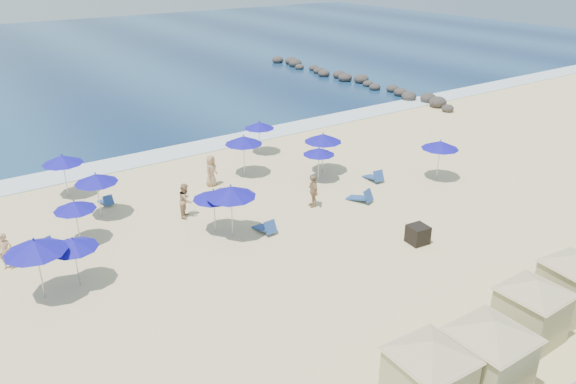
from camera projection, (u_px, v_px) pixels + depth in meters
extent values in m
plane|color=beige|center=(307.00, 252.00, 25.06)|extent=(160.00, 160.00, 0.00)
cube|color=#0D254B|center=(30.00, 62.00, 66.38)|extent=(160.00, 80.00, 0.06)
cube|color=white|center=(166.00, 154.00, 36.69)|extent=(160.00, 2.50, 0.08)
ellipsoid|color=#2A2423|center=(448.00, 108.00, 46.21)|extent=(1.00, 1.00, 0.65)
ellipsoid|color=#2A2423|center=(438.00, 102.00, 47.54)|extent=(1.48, 1.48, 0.96)
ellipsoid|color=#2A2423|center=(428.00, 98.00, 48.93)|extent=(1.40, 1.40, 0.91)
ellipsoid|color=#2A2423|center=(409.00, 96.00, 49.62)|extent=(1.32, 1.32, 0.86)
ellipsoid|color=#2A2423|center=(400.00, 92.00, 51.01)|extent=(1.24, 1.24, 0.81)
ellipsoid|color=#2A2423|center=(393.00, 89.00, 52.40)|extent=(1.16, 1.16, 0.75)
ellipsoid|color=#2A2423|center=(375.00, 87.00, 53.09)|extent=(1.08, 1.08, 0.70)
ellipsoid|color=#2A2423|center=(368.00, 84.00, 54.48)|extent=(1.00, 1.00, 0.65)
ellipsoid|color=#2A2423|center=(361.00, 79.00, 55.81)|extent=(1.48, 1.48, 0.96)
ellipsoid|color=#2A2423|center=(345.00, 78.00, 56.50)|extent=(1.40, 1.40, 0.91)
ellipsoid|color=#2A2423|center=(339.00, 75.00, 57.89)|extent=(1.32, 1.32, 0.86)
ellipsoid|color=#2A2423|center=(324.00, 74.00, 58.59)|extent=(1.24, 1.24, 0.81)
ellipsoid|color=#2A2423|center=(319.00, 71.00, 59.98)|extent=(1.16, 1.16, 0.75)
ellipsoid|color=#2A2423|center=(314.00, 68.00, 61.36)|extent=(1.08, 1.08, 0.70)
ellipsoid|color=#2A2423|center=(299.00, 67.00, 62.06)|extent=(1.00, 1.00, 0.65)
ellipsoid|color=#2A2423|center=(295.00, 63.00, 63.39)|extent=(1.48, 1.48, 0.96)
ellipsoid|color=#2A2423|center=(291.00, 61.00, 64.77)|extent=(1.40, 1.40, 0.91)
ellipsoid|color=#2A2423|center=(278.00, 60.00, 65.47)|extent=(1.32, 1.32, 0.86)
cube|color=black|center=(418.00, 234.00, 25.66)|extent=(0.94, 0.94, 0.85)
cube|color=tan|center=(428.00, 383.00, 16.15)|extent=(2.06, 2.06, 1.97)
cube|color=tan|center=(431.00, 355.00, 15.75)|extent=(2.16, 2.16, 0.08)
pyramid|color=tan|center=(433.00, 341.00, 15.55)|extent=(4.32, 4.32, 0.49)
cube|color=tan|center=(487.00, 362.00, 16.89)|extent=(2.05, 2.05, 2.04)
cube|color=tan|center=(492.00, 335.00, 16.48)|extent=(2.16, 2.16, 0.08)
pyramid|color=tan|center=(495.00, 321.00, 16.28)|extent=(4.47, 4.47, 0.51)
cube|color=tan|center=(530.00, 315.00, 19.16)|extent=(1.93, 1.93, 1.90)
cube|color=tan|center=(535.00, 292.00, 18.78)|extent=(2.02, 2.02, 0.08)
pyramid|color=tan|center=(538.00, 280.00, 18.58)|extent=(4.16, 4.16, 0.47)
cube|color=tan|center=(572.00, 288.00, 20.70)|extent=(2.08, 2.08, 1.90)
cylinder|color=#A5A8AD|center=(41.00, 275.00, 21.37)|extent=(0.06, 0.06, 2.09)
cone|color=#130E98|center=(35.00, 246.00, 20.87)|extent=(2.31, 2.31, 0.50)
sphere|color=#130E98|center=(33.00, 239.00, 20.75)|extent=(0.09, 0.09, 0.09)
cylinder|color=#A5A8AD|center=(78.00, 226.00, 25.51)|extent=(0.05, 0.05, 1.71)
cone|color=#130E98|center=(74.00, 206.00, 25.11)|extent=(1.89, 1.89, 0.41)
sphere|color=#130E98|center=(74.00, 201.00, 25.01)|extent=(0.07, 0.07, 0.07)
cylinder|color=#A5A8AD|center=(77.00, 266.00, 22.25)|extent=(0.05, 0.05, 1.74)
cone|color=#130E98|center=(73.00, 244.00, 21.84)|extent=(1.92, 1.92, 0.41)
sphere|color=#130E98|center=(72.00, 238.00, 21.74)|extent=(0.07, 0.07, 0.07)
cylinder|color=#A5A8AD|center=(99.00, 199.00, 27.93)|extent=(0.05, 0.05, 1.92)
cone|color=#130E98|center=(96.00, 178.00, 27.47)|extent=(2.12, 2.12, 0.45)
sphere|color=#130E98|center=(95.00, 173.00, 27.36)|extent=(0.08, 0.08, 0.08)
cylinder|color=#A5A8AD|center=(232.00, 216.00, 26.00)|extent=(0.06, 0.06, 2.10)
cone|color=#130E98|center=(231.00, 192.00, 25.50)|extent=(2.32, 2.32, 0.50)
sphere|color=#130E98|center=(231.00, 185.00, 25.38)|extent=(0.09, 0.09, 0.09)
cylinder|color=#A5A8AD|center=(215.00, 215.00, 26.43)|extent=(0.05, 0.05, 1.79)
cone|color=#130E98|center=(213.00, 195.00, 26.01)|extent=(1.98, 1.98, 0.42)
sphere|color=#130E98|center=(213.00, 189.00, 25.90)|extent=(0.08, 0.08, 0.08)
cylinder|color=#A5A8AD|center=(244.00, 159.00, 33.07)|extent=(0.05, 0.05, 2.01)
cone|color=#130E98|center=(244.00, 140.00, 32.60)|extent=(2.22, 2.22, 0.48)
sphere|color=#130E98|center=(243.00, 135.00, 32.48)|extent=(0.08, 0.08, 0.08)
cylinder|color=#A5A8AD|center=(319.00, 167.00, 32.33)|extent=(0.04, 0.04, 1.67)
cone|color=#130E98|center=(319.00, 151.00, 31.93)|extent=(1.84, 1.84, 0.39)
sphere|color=#130E98|center=(319.00, 147.00, 31.83)|extent=(0.07, 0.07, 0.07)
cylinder|color=#A5A8AD|center=(260.00, 141.00, 36.63)|extent=(0.05, 0.05, 1.77)
cone|color=#130E98|center=(259.00, 125.00, 36.21)|extent=(1.96, 1.96, 0.42)
sphere|color=#130E98|center=(259.00, 121.00, 36.11)|extent=(0.07, 0.07, 0.07)
cylinder|color=#A5A8AD|center=(323.00, 157.00, 33.43)|extent=(0.05, 0.05, 2.02)
cone|color=#130E98|center=(323.00, 138.00, 32.94)|extent=(2.23, 2.23, 0.48)
sphere|color=#130E98|center=(323.00, 133.00, 32.83)|extent=(0.09, 0.09, 0.09)
cylinder|color=#A5A8AD|center=(438.00, 164.00, 32.50)|extent=(0.05, 0.05, 1.94)
cone|color=#130E98|center=(440.00, 145.00, 32.04)|extent=(2.15, 2.15, 0.46)
sphere|color=#130E98|center=(441.00, 140.00, 31.93)|extent=(0.08, 0.08, 0.08)
cylinder|color=#A5A8AD|center=(66.00, 179.00, 30.28)|extent=(0.05, 0.05, 1.95)
cone|color=#130E98|center=(62.00, 159.00, 29.82)|extent=(2.15, 2.15, 0.46)
sphere|color=#130E98|center=(61.00, 154.00, 29.71)|extent=(0.08, 0.08, 0.08)
cube|color=navy|center=(41.00, 246.00, 25.21)|extent=(1.00, 1.36, 0.34)
cube|color=navy|center=(47.00, 244.00, 24.85)|extent=(0.66, 0.53, 0.60)
cube|color=navy|center=(105.00, 201.00, 29.68)|extent=(0.60, 1.12, 0.30)
cube|color=navy|center=(108.00, 200.00, 29.27)|extent=(0.53, 0.34, 0.52)
cube|color=navy|center=(264.00, 228.00, 26.81)|extent=(0.67, 1.29, 0.35)
cube|color=navy|center=(270.00, 227.00, 26.33)|extent=(0.61, 0.38, 0.61)
cube|color=navy|center=(359.00, 198.00, 30.01)|extent=(1.03, 1.45, 0.36)
cube|color=navy|center=(368.00, 196.00, 29.61)|extent=(0.71, 0.55, 0.64)
cube|color=navy|center=(373.00, 177.00, 32.71)|extent=(0.76, 1.37, 0.36)
cube|color=navy|center=(379.00, 176.00, 32.16)|extent=(0.65, 0.43, 0.63)
imported|color=#A77D5D|center=(6.00, 252.00, 23.43)|extent=(0.71, 0.65, 1.64)
imported|color=#A77D5D|center=(186.00, 200.00, 28.01)|extent=(1.06, 1.09, 1.77)
imported|color=#A77D5D|center=(313.00, 191.00, 29.13)|extent=(0.68, 1.09, 1.73)
imported|color=#A77D5D|center=(211.00, 171.00, 31.66)|extent=(1.05, 0.96, 1.81)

